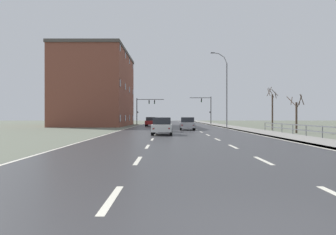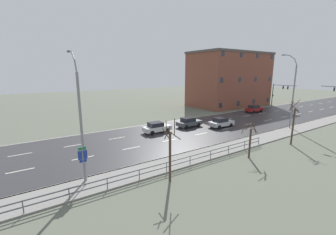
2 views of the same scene
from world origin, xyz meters
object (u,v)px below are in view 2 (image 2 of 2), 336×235
at_px(street_lamp_midground, 292,93).
at_px(car_near_left, 221,122).
at_px(highway_sign, 83,161).
at_px(car_far_right, 157,127).
at_px(car_near_right, 189,122).
at_px(street_lamp_foreground, 80,120).
at_px(brick_building, 229,79).
at_px(car_distant, 254,109).
at_px(traffic_signal_left, 279,91).

height_order(street_lamp_midground, car_near_left, street_lamp_midground).
height_order(highway_sign, car_far_right, highway_sign).
distance_m(highway_sign, car_near_right, 21.11).
xyz_separation_m(highway_sign, car_far_right, (-10.15, 12.45, -1.28)).
bearing_deg(street_lamp_midground, street_lamp_foreground, -90.06).
xyz_separation_m(street_lamp_foreground, brick_building, (-21.75, 41.50, 1.67)).
relative_size(car_far_right, car_near_right, 0.99).
distance_m(car_distant, car_near_right, 20.22).
xyz_separation_m(car_distant, car_far_right, (2.39, -26.07, 0.00)).
relative_size(traffic_signal_left, car_distant, 1.42).
xyz_separation_m(car_far_right, car_near_left, (2.93, 10.17, 0.00)).
bearing_deg(car_far_right, highway_sign, -50.42).
distance_m(car_near_left, brick_building, 25.32).
distance_m(street_lamp_foreground, highway_sign, 3.16).
relative_size(highway_sign, car_near_left, 0.78).
bearing_deg(car_near_left, highway_sign, -70.10).
bearing_deg(car_distant, car_near_right, -80.72).
xyz_separation_m(traffic_signal_left, car_far_right, (4.59, -38.78, -3.12)).
xyz_separation_m(highway_sign, car_near_left, (-7.22, 22.62, -1.28)).
xyz_separation_m(car_far_right, car_near_right, (-0.02, 6.00, 0.00)).
bearing_deg(traffic_signal_left, street_lamp_midground, -55.66).
height_order(street_lamp_foreground, car_distant, street_lamp_foreground).
xyz_separation_m(highway_sign, brick_building, (-22.72, 41.73, 4.67)).
distance_m(street_lamp_foreground, traffic_signal_left, 52.85).
bearing_deg(traffic_signal_left, highway_sign, -73.95).
xyz_separation_m(street_lamp_midground, brick_building, (-21.78, 10.70, 1.21)).
bearing_deg(car_distant, traffic_signal_left, 102.34).
relative_size(street_lamp_midground, car_near_left, 2.72).
relative_size(street_lamp_midground, car_distant, 2.71).
height_order(highway_sign, brick_building, brick_building).
relative_size(traffic_signal_left, brick_building, 0.29).
distance_m(car_far_right, car_near_right, 6.00).
bearing_deg(brick_building, street_lamp_midground, -26.15).
bearing_deg(highway_sign, car_near_right, 118.86).
xyz_separation_m(street_lamp_foreground, street_lamp_midground, (0.03, 30.81, 0.46)).
relative_size(street_lamp_midground, highway_sign, 3.48).
height_order(car_far_right, car_near_left, same).
xyz_separation_m(street_lamp_midground, car_near_right, (-9.23, -12.59, -4.73)).
height_order(street_lamp_midground, highway_sign, street_lamp_midground).
bearing_deg(highway_sign, car_distant, 108.03).
bearing_deg(street_lamp_midground, highway_sign, -88.27).
bearing_deg(street_lamp_midground, car_far_right, -116.37).
bearing_deg(street_lamp_midground, car_distant, 147.16).
height_order(highway_sign, car_near_left, highway_sign).
bearing_deg(car_near_right, car_distant, 95.58).
bearing_deg(car_near_right, brick_building, 117.17).
height_order(street_lamp_midground, car_near_right, street_lamp_midground).
height_order(highway_sign, car_distant, highway_sign).
distance_m(street_lamp_midground, car_distant, 14.60).
distance_m(highway_sign, traffic_signal_left, 53.35).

